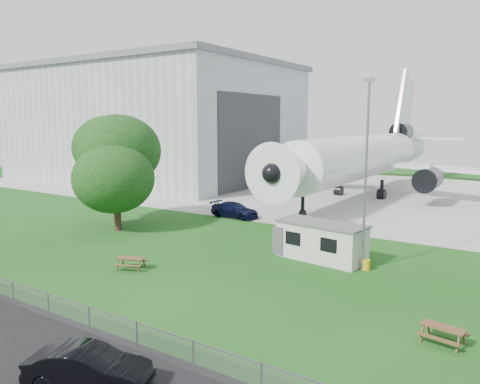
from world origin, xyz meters
The scene contains 14 objects.
ground centered at (0.00, 0.00, 0.00)m, with size 160.00×160.00×0.00m, color #286121.
asphalt_strip centered at (0.00, -13.00, 0.01)m, with size 120.00×8.00×0.02m, color black.
concrete_apron centered at (0.00, 38.00, 0.01)m, with size 120.00×46.00×0.03m, color #B7B7B2.
hangar centered at (-37.97, 36.00, 9.41)m, with size 43.00×31.00×18.55m.
airliner centered at (-2.00, 35.86, 5.27)m, with size 46.36×47.73×17.69m.
site_cabin centered at (5.03, 6.96, 1.31)m, with size 6.90×3.49×2.62m.
picnic_west centered at (-4.42, -1.83, 0.00)m, with size 1.80×1.50×0.76m, color brown, non-canonical shape.
picnic_east centered at (14.47, -1.71, 0.00)m, with size 1.80×1.50×0.76m, color brown, non-canonical shape.
fence centered at (0.00, -9.50, 0.00)m, with size 58.00×0.04×1.30m, color gray.
lamp_mast centered at (8.20, 6.20, 6.00)m, with size 0.16×0.16×12.00m, color slate.
tree_west_big centered at (-16.05, 7.38, 6.86)m, with size 8.44×8.44×11.09m.
tree_west_small centered at (-13.49, 5.31, 4.96)m, with size 7.25×7.25×8.59m.
car_centre_sedan centered at (4.52, -12.36, 0.74)m, with size 1.57×4.49×1.48m, color black.
car_apron_van centered at (-8.08, 15.63, 0.74)m, with size 2.07×5.10×1.48m, color black.
Camera 1 is at (17.63, -22.38, 9.47)m, focal length 35.00 mm.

